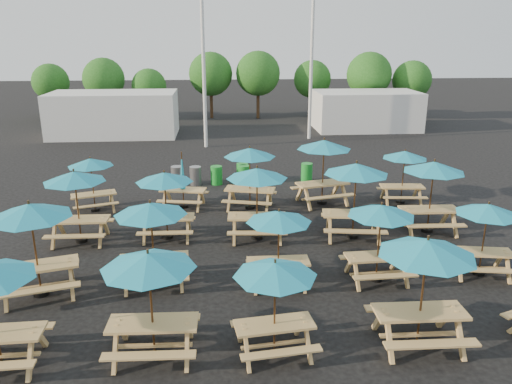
{
  "coord_description": "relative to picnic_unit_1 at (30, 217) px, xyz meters",
  "views": [
    {
      "loc": [
        -1.26,
        -15.01,
        6.35
      ],
      "look_at": [
        0.0,
        1.5,
        1.1
      ],
      "focal_mm": 35.0,
      "sensor_mm": 36.0,
      "label": 1
    }
  ],
  "objects": [
    {
      "name": "picnic_unit_13",
      "position": [
        8.76,
        0.13,
        -0.26
      ],
      "size": [
        1.85,
        1.85,
        2.17
      ],
      "rotation": [
        0.0,
        0.0,
        0.05
      ],
      "color": "tan",
      "rests_on": "ground"
    },
    {
      "name": "mast_0",
      "position": [
        3.86,
        17.28,
        3.89
      ],
      "size": [
        0.2,
        0.2,
        12.0
      ],
      "primitive_type": "cylinder",
      "color": "silver",
      "rests_on": "ground"
    },
    {
      "name": "tree_1",
      "position": [
        -3.88,
        27.18,
        1.04
      ],
      "size": [
        3.11,
        3.11,
        4.72
      ],
      "color": "#382314",
      "rests_on": "ground"
    },
    {
      "name": "waste_bin_2",
      "position": [
        4.48,
        9.53,
        -1.71
      ],
      "size": [
        0.51,
        0.51,
        0.82
      ],
      "primitive_type": "cylinder",
      "color": "#1A932B",
      "rests_on": "ground"
    },
    {
      "name": "picnic_unit_8",
      "position": [
        5.66,
        -2.87,
        -0.34
      ],
      "size": [
        1.9,
        1.9,
        2.08
      ],
      "rotation": [
        0.0,
        0.0,
        0.13
      ],
      "color": "tan",
      "rests_on": "ground"
    },
    {
      "name": "tree_0",
      "position": [
        -8.21,
        28.52,
        0.72
      ],
      "size": [
        2.8,
        2.8,
        4.24
      ],
      "color": "#382314",
      "rests_on": "ground"
    },
    {
      "name": "tree_3",
      "position": [
        4.11,
        27.99,
        1.29
      ],
      "size": [
        3.36,
        3.36,
        5.09
      ],
      "color": "#382314",
      "rests_on": "ground"
    },
    {
      "name": "waste_bin_5",
      "position": [
        8.54,
        9.73,
        -1.71
      ],
      "size": [
        0.51,
        0.51,
        0.82
      ],
      "primitive_type": "cylinder",
      "color": "#1A932B",
      "rests_on": "ground"
    },
    {
      "name": "picnic_unit_18",
      "position": [
        11.54,
        3.41,
        -0.02
      ],
      "size": [
        2.05,
        2.05,
        2.45
      ],
      "rotation": [
        0.0,
        0.0,
        -0.03
      ],
      "color": "tan",
      "rests_on": "ground"
    },
    {
      "name": "tree_5",
      "position": [
        12.09,
        27.95,
        0.86
      ],
      "size": [
        2.94,
        2.94,
        4.45
      ],
      "color": "#382314",
      "rests_on": "ground"
    },
    {
      "name": "picnic_unit_6",
      "position": [
        2.87,
        3.5,
        -0.2
      ],
      "size": [
        1.85,
        1.85,
        2.24
      ],
      "rotation": [
        0.0,
        0.0,
        -0.01
      ],
      "color": "tan",
      "rests_on": "ground"
    },
    {
      "name": "event_tent_1",
      "position": [
        14.86,
        22.28,
        -0.81
      ],
      "size": [
        7.0,
        4.0,
        2.6
      ],
      "primitive_type": "cube",
      "color": "silver",
      "rests_on": "ground"
    },
    {
      "name": "picnic_unit_15",
      "position": [
        8.59,
        6.57,
        0.07
      ],
      "size": [
        2.52,
        2.52,
        2.56
      ],
      "rotation": [
        0.0,
        0.0,
        0.24
      ],
      "color": "tan",
      "rests_on": "ground"
    },
    {
      "name": "picnic_unit_12",
      "position": [
        8.74,
        -2.81,
        -0.03
      ],
      "size": [
        2.02,
        2.02,
        2.45
      ],
      "rotation": [
        0.0,
        0.0,
        -0.01
      ],
      "color": "tan",
      "rests_on": "ground"
    },
    {
      "name": "picnic_unit_1",
      "position": [
        0.0,
        0.0,
        0.0
      ],
      "size": [
        2.49,
        2.49,
        2.48
      ],
      "rotation": [
        0.0,
        0.0,
        0.28
      ],
      "color": "tan",
      "rests_on": "ground"
    },
    {
      "name": "waste_bin_0",
      "position": [
        2.73,
        9.64,
        -1.71
      ],
      "size": [
        0.51,
        0.51,
        0.82
      ],
      "primitive_type": "cylinder",
      "color": "gray",
      "rests_on": "ground"
    },
    {
      "name": "picnic_unit_17",
      "position": [
        11.71,
        0.25,
        -0.35
      ],
      "size": [
        1.94,
        1.94,
        2.07
      ],
      "rotation": [
        0.0,
        0.0,
        -0.17
      ],
      "color": "tan",
      "rests_on": "ground"
    },
    {
      "name": "picnic_unit_10",
      "position": [
        5.78,
        3.24,
        -0.08
      ],
      "size": [
        2.07,
        2.07,
        2.39
      ],
      "rotation": [
        0.0,
        0.0,
        -0.07
      ],
      "color": "tan",
      "rests_on": "ground"
    },
    {
      "name": "waste_bin_4",
      "position": [
        5.7,
        9.55,
        -1.71
      ],
      "size": [
        0.51,
        0.51,
        0.82
      ],
      "primitive_type": "cylinder",
      "color": "#1A932B",
      "rests_on": "ground"
    },
    {
      "name": "event_tent_0",
      "position": [
        -2.14,
        21.28,
        -0.71
      ],
      "size": [
        8.0,
        4.0,
        2.8
      ],
      "primitive_type": "cube",
      "color": "silver",
      "rests_on": "ground"
    },
    {
      "name": "picnic_unit_7",
      "position": [
        3.21,
        6.53,
        -1.22
      ],
      "size": [
        1.96,
        1.78,
        2.19
      ],
      "rotation": [
        0.0,
        0.0,
        -0.18
      ],
      "color": "tan",
      "rests_on": "ground"
    },
    {
      "name": "tree_4",
      "position": [
        7.76,
        27.53,
        1.34
      ],
      "size": [
        3.41,
        3.41,
        5.17
      ],
      "color": "#382314",
      "rests_on": "ground"
    },
    {
      "name": "waste_bin_3",
      "position": [
        5.64,
        9.94,
        -1.71
      ],
      "size": [
        0.51,
        0.51,
        0.82
      ],
      "primitive_type": "cylinder",
      "color": "#1A932B",
      "rests_on": "ground"
    },
    {
      "name": "picnic_unit_11",
      "position": [
        5.74,
        6.2,
        -0.09
      ],
      "size": [
        2.34,
        2.34,
        2.37
      ],
      "rotation": [
        0.0,
        0.0,
        -0.24
      ],
      "color": "tan",
      "rests_on": "ground"
    },
    {
      "name": "tree_6",
      "position": [
        16.1,
        26.17,
        1.31
      ],
      "size": [
        3.38,
        3.38,
        5.13
      ],
      "color": "#382314",
      "rests_on": "ground"
    },
    {
      "name": "picnic_unit_14",
      "position": [
        8.9,
        3.11,
        0.03
      ],
      "size": [
        2.32,
        2.32,
        2.52
      ],
      "rotation": [
        0.0,
        0.0,
        -0.15
      ],
      "color": "tan",
      "rests_on": "ground"
    },
    {
      "name": "tree_2",
      "position": [
        -0.53,
        26.93,
        0.51
      ],
      "size": [
        2.59,
        2.59,
        3.93
      ],
      "color": "#382314",
      "rests_on": "ground"
    },
    {
      "name": "picnic_unit_9",
      "position": [
        6.09,
        0.08,
        -0.34
      ],
      "size": [
        1.7,
        1.7,
        2.08
      ],
      "rotation": [
        0.0,
        0.0,
        -0.0
      ],
      "color": "tan",
      "rests_on": "ground"
    },
    {
      "name": "ground",
      "position": [
        5.86,
        3.28,
        -2.11
      ],
      "size": [
        120.0,
        120.0,
        0.0
      ],
      "primitive_type": "plane",
      "color": "black",
      "rests_on": "ground"
    },
    {
      "name": "picnic_unit_19",
      "position": [
        11.71,
        6.4,
        -0.31
      ],
      "size": [
        1.86,
        1.86,
        2.11
      ],
      "rotation": [
        0.0,
        0.0,
        -0.09
      ],
      "color": "tan",
      "rests_on": "ground"
    },
    {
      "name": "picnic_unit_5",
      "position": [
        2.83,
        0.35,
        -0.15
      ],
      "size": [
        2.0,
        2.0,
        2.3
      ],
      "rotation": [
        0.0,
        0.0,
        0.07
      ],
      "color": "tan",
      "rests_on": "ground"
    },
    {
      "name": "picnic_unit_2",
      "position": [
        0.14,
        3.41,
        -0.1
      ],
      "size": [
        1.94,
        1.94,
        2.35
      ],
      "rotation": [
        0.0,
        0.0,
        -0.01
      ],
      "color": "tan",
      "rests_on": "ground"
    },
    {
      "name": "picnic_unit_4",
      "position": [
        3.18,
        -2.76,
        -0.13
      ],
      "size": [
        1.94,
        1.94,
        2.32
      ],
      "rotation": [
        0.0,
        0.0,
        -0.03
      ],
      "color": "tan",
      "rests_on": "ground"
    },
    {
      "name": "picnic_unit_3",
      "position": [
        -0.09,
        6.36,
        -0.37
      ],
      "size": [
        2.11,
        2.11,
        2.04
      ],
      "rotation": [
        0.0,
        0.0,
        0.33
      ],
      "color": "tan",
      "rests_on": "ground"
    },
    {
      "name": "mast_1",
      "position": [
        10.36,
        19.28,
        3.89
      ],
      "size": [
        0.2,
        0.2,
        12.0
      ],
      "primitive_type": "cylinder",
      "color": "silver",
      "rests_on": "ground"
    },
    {
      "name": "waste_bin_1",
      "position": [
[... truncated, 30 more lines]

